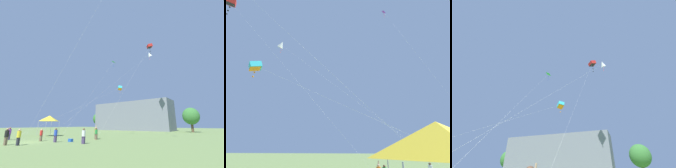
# 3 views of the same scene
# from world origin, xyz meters

# --- Properties ---
(distant_building) EXTENTS (32.23, 9.23, 11.16)m
(distant_building) POSITION_xyz_m (-9.97, 45.67, 5.58)
(distant_building) COLOR slate
(distant_building) RESTS_ON ground
(tree_far_centre) EXTENTS (4.82, 4.34, 7.27)m
(tree_far_centre) POSITION_xyz_m (12.73, 41.72, 4.70)
(tree_far_centre) COLOR brown
(tree_far_centre) RESTS_ON ground
(tree_near_right) EXTENTS (5.00, 4.50, 7.55)m
(tree_near_right) POSITION_xyz_m (-27.37, 44.29, 4.88)
(tree_near_right) COLOR brown
(tree_near_right) RESTS_ON ground
(kite_green_delta_0) EXTENTS (6.81, 21.97, 21.01)m
(kite_green_delta_0) POSITION_xyz_m (-3.42, 23.93, 20.40)
(kite_green_delta_0) COLOR silver
(kite_green_delta_0) RESTS_ON ground
(kite_white_diamond_1) EXTENTS (9.31, 20.75, 19.52)m
(kite_white_diamond_1) POSITION_xyz_m (8.64, 22.22, 18.74)
(kite_white_diamond_1) COLOR silver
(kite_white_diamond_1) RESTS_ON ground
(kite_cyan_box_2) EXTENTS (7.43, 21.05, 11.67)m
(kite_cyan_box_2) POSITION_xyz_m (0.98, 20.57, 11.10)
(kite_cyan_box_2) COLOR silver
(kite_cyan_box_2) RESTS_ON ground
(kite_red_box_4) EXTENTS (2.19, 23.46, 26.41)m
(kite_red_box_4) POSITION_xyz_m (5.67, 30.52, 25.69)
(kite_red_box_4) COLOR silver
(kite_red_box_4) RESTS_ON ground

